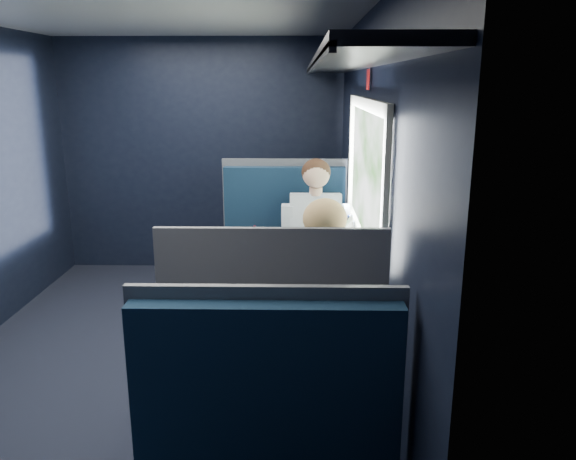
{
  "coord_description": "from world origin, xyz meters",
  "views": [
    {
      "loc": [
        0.97,
        -3.5,
        1.88
      ],
      "look_at": [
        0.9,
        0.0,
        0.95
      ],
      "focal_mm": 35.0,
      "sensor_mm": 36.0,
      "label": 1
    }
  ],
  "objects_px": {
    "table": "(308,272)",
    "laptop": "(340,245)",
    "man": "(315,236)",
    "seat_bay_far": "(275,372)",
    "woman": "(323,304)",
    "bottle_small": "(350,233)",
    "seat_row_front": "(286,236)",
    "cup": "(348,237)",
    "seat_bay_near": "(283,265)"
  },
  "relations": [
    {
      "from": "seat_bay_near",
      "to": "seat_row_front",
      "type": "bearing_deg",
      "value": 89.37
    },
    {
      "from": "table",
      "to": "laptop",
      "type": "bearing_deg",
      "value": 34.35
    },
    {
      "from": "seat_bay_far",
      "to": "bottle_small",
      "type": "bearing_deg",
      "value": 68.48
    },
    {
      "from": "cup",
      "to": "laptop",
      "type": "bearing_deg",
      "value": -104.98
    },
    {
      "from": "table",
      "to": "woman",
      "type": "distance_m",
      "value": 0.71
    },
    {
      "from": "table",
      "to": "woman",
      "type": "height_order",
      "value": "woman"
    },
    {
      "from": "woman",
      "to": "laptop",
      "type": "xyz_separation_m",
      "value": [
        0.15,
        0.86,
        0.08
      ]
    },
    {
      "from": "seat_bay_far",
      "to": "man",
      "type": "xyz_separation_m",
      "value": [
        0.25,
        1.57,
        0.3
      ]
    },
    {
      "from": "seat_row_front",
      "to": "seat_bay_far",
      "type": "bearing_deg",
      "value": -90.0
    },
    {
      "from": "seat_row_front",
      "to": "bottle_small",
      "type": "distance_m",
      "value": 1.59
    },
    {
      "from": "seat_bay_far",
      "to": "bottle_small",
      "type": "distance_m",
      "value": 1.38
    },
    {
      "from": "table",
      "to": "bottle_small",
      "type": "relative_size",
      "value": 4.34
    },
    {
      "from": "man",
      "to": "cup",
      "type": "height_order",
      "value": "man"
    },
    {
      "from": "table",
      "to": "bottle_small",
      "type": "height_order",
      "value": "bottle_small"
    },
    {
      "from": "seat_bay_near",
      "to": "cup",
      "type": "distance_m",
      "value": 0.75
    },
    {
      "from": "woman",
      "to": "bottle_small",
      "type": "relative_size",
      "value": 5.74
    },
    {
      "from": "seat_bay_far",
      "to": "seat_row_front",
      "type": "distance_m",
      "value": 2.67
    },
    {
      "from": "seat_bay_far",
      "to": "seat_row_front",
      "type": "height_order",
      "value": "seat_bay_far"
    },
    {
      "from": "man",
      "to": "laptop",
      "type": "bearing_deg",
      "value": -74.46
    },
    {
      "from": "table",
      "to": "man",
      "type": "height_order",
      "value": "man"
    },
    {
      "from": "man",
      "to": "bottle_small",
      "type": "xyz_separation_m",
      "value": [
        0.23,
        -0.36,
        0.12
      ]
    },
    {
      "from": "seat_row_front",
      "to": "bottle_small",
      "type": "height_order",
      "value": "seat_row_front"
    },
    {
      "from": "table",
      "to": "laptop",
      "type": "height_order",
      "value": "laptop"
    },
    {
      "from": "woman",
      "to": "bottle_small",
      "type": "distance_m",
      "value": 1.08
    },
    {
      "from": "table",
      "to": "laptop",
      "type": "xyz_separation_m",
      "value": [
        0.22,
        0.15,
        0.14
      ]
    },
    {
      "from": "seat_bay_near",
      "to": "cup",
      "type": "xyz_separation_m",
      "value": [
        0.49,
        -0.43,
        0.36
      ]
    },
    {
      "from": "laptop",
      "to": "cup",
      "type": "distance_m",
      "value": 0.3
    },
    {
      "from": "seat_bay_near",
      "to": "bottle_small",
      "type": "bearing_deg",
      "value": -47.32
    },
    {
      "from": "woman",
      "to": "cup",
      "type": "relative_size",
      "value": 14.78
    },
    {
      "from": "seat_row_front",
      "to": "woman",
      "type": "xyz_separation_m",
      "value": [
        0.25,
        -2.5,
        0.32
      ]
    },
    {
      "from": "cup",
      "to": "bottle_small",
      "type": "bearing_deg",
      "value": -90.0
    },
    {
      "from": "man",
      "to": "woman",
      "type": "distance_m",
      "value": 1.41
    },
    {
      "from": "bottle_small",
      "to": "cup",
      "type": "height_order",
      "value": "bottle_small"
    },
    {
      "from": "bottle_small",
      "to": "seat_row_front",
      "type": "bearing_deg",
      "value": 108.27
    },
    {
      "from": "seat_bay_near",
      "to": "woman",
      "type": "distance_m",
      "value": 1.63
    },
    {
      "from": "man",
      "to": "laptop",
      "type": "distance_m",
      "value": 0.58
    },
    {
      "from": "man",
      "to": "bottle_small",
      "type": "distance_m",
      "value": 0.44
    },
    {
      "from": "man",
      "to": "laptop",
      "type": "relative_size",
      "value": 3.5
    },
    {
      "from": "woman",
      "to": "laptop",
      "type": "relative_size",
      "value": 3.5
    },
    {
      "from": "woman",
      "to": "bottle_small",
      "type": "xyz_separation_m",
      "value": [
        0.23,
        1.05,
        0.11
      ]
    },
    {
      "from": "woman",
      "to": "seat_bay_far",
      "type": "bearing_deg",
      "value": -146.18
    },
    {
      "from": "seat_bay_far",
      "to": "laptop",
      "type": "relative_size",
      "value": 3.34
    },
    {
      "from": "seat_bay_far",
      "to": "bottle_small",
      "type": "relative_size",
      "value": 5.47
    },
    {
      "from": "seat_bay_near",
      "to": "laptop",
      "type": "distance_m",
      "value": 0.92
    },
    {
      "from": "table",
      "to": "bottle_small",
      "type": "xyz_separation_m",
      "value": [
        0.3,
        0.34,
        0.18
      ]
    },
    {
      "from": "woman",
      "to": "cup",
      "type": "distance_m",
      "value": 1.17
    },
    {
      "from": "seat_row_front",
      "to": "woman",
      "type": "relative_size",
      "value": 0.88
    },
    {
      "from": "woman",
      "to": "laptop",
      "type": "distance_m",
      "value": 0.87
    },
    {
      "from": "man",
      "to": "laptop",
      "type": "xyz_separation_m",
      "value": [
        0.15,
        -0.55,
        0.09
      ]
    },
    {
      "from": "table",
      "to": "woman",
      "type": "relative_size",
      "value": 0.76
    }
  ]
}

